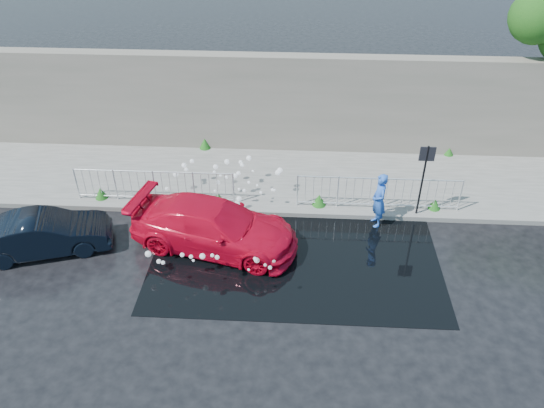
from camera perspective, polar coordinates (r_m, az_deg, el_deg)
The scene contains 13 objects.
ground at distance 14.28m, azimuth 0.39°, elevation -8.20°, with size 90.00×90.00×0.00m, color black.
pavement at distance 18.22m, azimuth 1.20°, elevation 2.72°, with size 30.00×4.00×0.15m, color #5F5F5A.
curb at distance 16.55m, azimuth 0.93°, elevation -0.92°, with size 30.00×0.25×0.16m, color #5F5F5A.
retaining_wall at distance 19.31m, azimuth 1.53°, elevation 10.79°, with size 30.00×0.60×3.50m, color #676156.
puddle at distance 15.01m, azimuth 2.50°, elevation -5.66°, with size 8.00×5.00×0.01m, color black.
sign_post at distance 16.16m, azimuth 16.07°, elevation 3.57°, with size 0.45×0.06×2.50m.
railing_left at distance 17.07m, azimuth -12.55°, elevation 2.01°, with size 5.05×0.05×1.10m.
railing_right at distance 16.65m, azimuth 11.37°, elevation 1.28°, with size 5.05×0.05×1.10m.
weeds at distance 17.69m, azimuth -0.08°, elevation 2.61°, with size 12.17×3.93×0.40m.
water_spray at distance 16.23m, azimuth -5.37°, elevation 1.04°, with size 3.64×5.58×0.90m.
red_car at distance 15.05m, azimuth -6.23°, elevation -2.40°, with size 1.94×4.78×1.39m, color red.
dark_car at distance 16.16m, azimuth -23.28°, elevation -2.98°, with size 1.25×3.60×1.19m, color black.
person at distance 16.02m, azimuth 11.42°, elevation 0.38°, with size 0.64×0.42×1.74m, color blue.
Camera 1 is at (0.50, -10.45, 9.71)m, focal length 35.00 mm.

